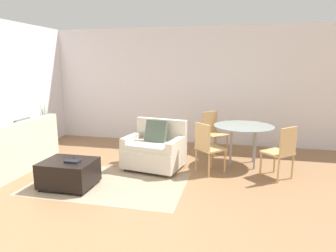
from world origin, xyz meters
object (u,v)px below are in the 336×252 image
at_px(tv_remote_primary, 74,157).
at_px(dining_table, 243,130).
at_px(dining_chair_far_left, 213,130).
at_px(armchair, 155,150).
at_px(ottoman, 69,173).
at_px(couch, 5,156).
at_px(potted_plant, 46,139).
at_px(book_stack, 73,161).
at_px(dining_chair_near_right, 282,149).
at_px(dining_chair_near_left, 207,145).

xyz_separation_m(tv_remote_primary, dining_table, (2.64, 1.54, 0.25)).
height_order(dining_table, dining_chair_far_left, dining_chair_far_left).
distance_m(armchair, tv_remote_primary, 1.46).
xyz_separation_m(armchair, ottoman, (-1.07, -1.15, -0.12)).
relative_size(armchair, dining_chair_far_left, 1.25).
relative_size(couch, tv_remote_primary, 13.79).
bearing_deg(tv_remote_primary, ottoman, -90.37).
xyz_separation_m(couch, ottoman, (1.44, -0.33, -0.07)).
xyz_separation_m(potted_plant, dining_table, (4.24, -0.02, 0.42)).
height_order(armchair, tv_remote_primary, armchair).
relative_size(ottoman, book_stack, 3.50).
bearing_deg(ottoman, couch, 167.04).
bearing_deg(couch, potted_plant, 96.36).
bearing_deg(dining_table, dining_chair_near_right, -45.00).
bearing_deg(armchair, potted_plant, 168.04).
bearing_deg(dining_chair_far_left, couch, -150.20).
bearing_deg(ottoman, dining_chair_far_left, 48.84).
distance_m(dining_chair_near_left, dining_chair_near_right, 1.24).
bearing_deg(potted_plant, dining_chair_near_left, -9.93).
bearing_deg(armchair, dining_chair_near_left, -4.16).
height_order(couch, potted_plant, potted_plant).
height_order(armchair, dining_table, armchair).
xyz_separation_m(dining_chair_near_left, dining_chair_far_left, (0.00, 1.24, 0.00)).
xyz_separation_m(couch, dining_table, (4.09, 1.37, 0.38)).
height_order(ottoman, dining_chair_near_left, dining_chair_near_left).
relative_size(tv_remote_primary, dining_chair_near_right, 0.16).
height_order(potted_plant, dining_chair_near_left, potted_plant).
xyz_separation_m(dining_chair_near_left, dining_chair_near_right, (1.24, 0.00, 0.00)).
distance_m(tv_remote_primary, dining_table, 3.07).
height_order(book_stack, dining_chair_near_left, dining_chair_near_left).
xyz_separation_m(armchair, tv_remote_primary, (-1.07, -0.99, 0.08)).
bearing_deg(dining_chair_near_left, dining_chair_near_right, 0.00).
xyz_separation_m(ottoman, potted_plant, (-1.60, 1.72, 0.03)).
bearing_deg(book_stack, couch, 166.40).
distance_m(book_stack, tv_remote_primary, 0.23).
height_order(armchair, dining_chair_far_left, dining_chair_far_left).
distance_m(potted_plant, dining_chair_near_left, 3.69).
bearing_deg(couch, tv_remote_primary, -6.78).
distance_m(tv_remote_primary, dining_chair_near_left, 2.23).
bearing_deg(dining_table, couch, -161.48).
xyz_separation_m(ottoman, dining_chair_near_left, (2.03, 1.08, 0.29)).
height_order(couch, dining_table, couch).
xyz_separation_m(armchair, dining_chair_far_left, (0.96, 1.17, 0.17)).
height_order(armchair, ottoman, armchair).
xyz_separation_m(couch, armchair, (2.52, 0.82, 0.05)).
distance_m(ottoman, dining_chair_near_left, 2.32).
distance_m(book_stack, dining_chair_far_left, 3.05).
relative_size(book_stack, dining_table, 0.20).
relative_size(armchair, dining_chair_near_right, 1.25).
relative_size(couch, dining_chair_near_right, 2.24).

